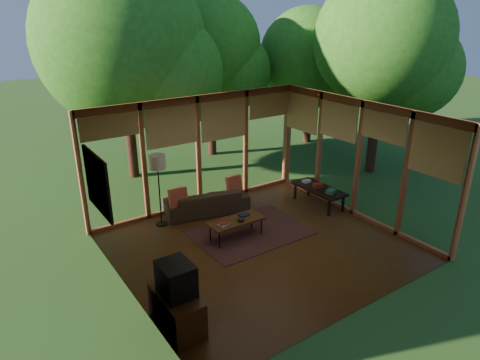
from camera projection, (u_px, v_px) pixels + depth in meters
floor at (260, 246)px, 8.75m from camera, size 5.50×5.50×0.00m
ceiling at (263, 117)px, 7.76m from camera, size 5.50×5.50×0.00m
wall_left at (124, 222)px, 6.82m from camera, size 0.04×5.00×2.70m
wall_front at (363, 238)px, 6.33m from camera, size 5.50×0.04×2.70m
window_wall_back at (198, 152)px, 10.18m from camera, size 5.50×0.12×2.70m
window_wall_right at (358, 160)px, 9.69m from camera, size 0.12×5.00×2.70m
exterior_lawn at (297, 119)px, 19.09m from camera, size 40.00×40.00×0.00m
tree_nw at (121, 42)px, 11.19m from camera, size 4.48×4.48×5.97m
tree_ne at (208, 47)px, 13.25m from camera, size 3.29×3.29×5.12m
tree_se at (383, 40)px, 11.46m from camera, size 3.70×3.70×5.63m
tree_far at (308, 58)px, 14.64m from camera, size 3.40×3.40×4.69m
rug at (250, 232)px, 9.31m from camera, size 2.43×1.72×0.01m
sofa at (206, 201)px, 10.13m from camera, size 2.08×1.17×0.57m
pillow_left at (178, 198)px, 9.59m from camera, size 0.41×0.22×0.43m
pillow_right at (234, 184)px, 10.38m from camera, size 0.39×0.21×0.40m
ct_book_lower at (223, 224)px, 8.70m from camera, size 0.24×0.20×0.03m
ct_book_upper at (223, 223)px, 8.69m from camera, size 0.18×0.14×0.03m
ct_book_side at (244, 215)px, 9.11m from camera, size 0.22×0.17×0.03m
ct_bowl at (241, 220)px, 8.86m from camera, size 0.16×0.16×0.07m
media_cabinet at (177, 310)px, 6.42m from camera, size 0.50×1.00×0.60m
television at (176, 279)px, 6.23m from camera, size 0.45×0.55×0.50m
console_book_a at (331, 191)px, 10.14m from camera, size 0.28×0.24×0.09m
console_book_b at (318, 185)px, 10.49m from camera, size 0.25×0.21×0.10m
console_book_c at (307, 181)px, 10.80m from camera, size 0.21×0.16×0.05m
floor_lamp at (157, 166)px, 9.13m from camera, size 0.36×0.36×1.65m
coffee_table at (236, 221)px, 8.94m from camera, size 1.20×0.50×0.43m
side_console at (319, 189)px, 10.48m from camera, size 0.60×1.40×0.46m
wall_painting at (98, 183)px, 7.84m from camera, size 0.06×1.35×1.15m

